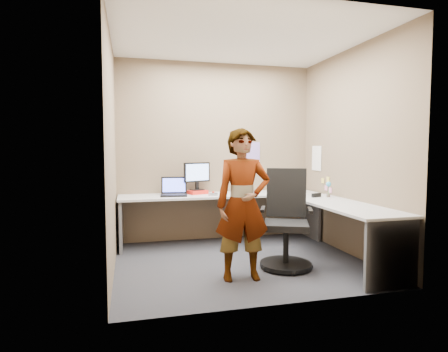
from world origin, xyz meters
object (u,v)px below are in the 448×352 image
object	(u,v)px
office_chair	(286,227)
person	(243,204)
monitor	(197,174)
desk	(264,209)

from	to	relation	value
office_chair	person	distance (m)	0.76
person	office_chair	bearing A→B (deg)	28.43
monitor	person	world-z (taller)	person
person	monitor	bearing A→B (deg)	100.42
desk	office_chair	world-z (taller)	office_chair
desk	monitor	world-z (taller)	monitor
monitor	desk	bearing A→B (deg)	-64.14
person	desk	bearing A→B (deg)	62.25
desk	person	size ratio (longest dim) A/B	1.85
desk	office_chair	xyz separation A→B (m)	(0.03, -0.67, -0.12)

